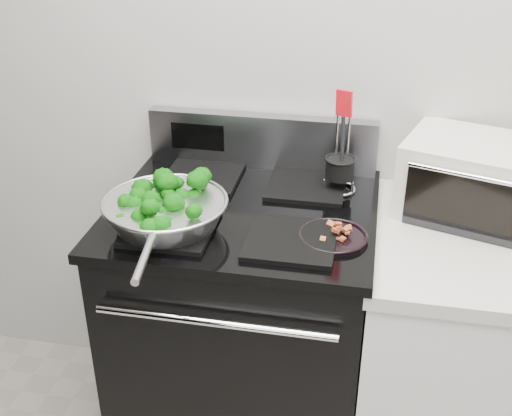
% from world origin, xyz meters
% --- Properties ---
extents(back_wall, '(4.00, 0.02, 2.70)m').
position_xyz_m(back_wall, '(0.00, 1.75, 1.35)').
color(back_wall, beige).
rests_on(back_wall, ground).
extents(gas_range, '(0.79, 0.69, 1.13)m').
position_xyz_m(gas_range, '(-0.30, 1.41, 0.49)').
color(gas_range, black).
rests_on(gas_range, floor).
extents(counter, '(0.62, 0.68, 0.92)m').
position_xyz_m(counter, '(0.39, 1.41, 0.46)').
color(counter, white).
rests_on(counter, floor).
extents(skillet, '(0.35, 0.56, 0.07)m').
position_xyz_m(skillet, '(-0.48, 1.25, 1.00)').
color(skillet, silver).
rests_on(skillet, gas_range).
extents(broccoli_pile, '(0.28, 0.28, 0.10)m').
position_xyz_m(broccoli_pile, '(-0.48, 1.25, 1.02)').
color(broccoli_pile, '#043204').
rests_on(broccoli_pile, skillet).
extents(bacon_plate, '(0.19, 0.19, 0.04)m').
position_xyz_m(bacon_plate, '(-0.02, 1.28, 0.97)').
color(bacon_plate, black).
rests_on(bacon_plate, gas_range).
extents(utensil_holder, '(0.11, 0.11, 0.33)m').
position_xyz_m(utensil_holder, '(-0.03, 1.58, 1.01)').
color(utensil_holder, silver).
rests_on(utensil_holder, gas_range).
extents(toaster_oven, '(0.47, 0.41, 0.23)m').
position_xyz_m(toaster_oven, '(0.37, 1.56, 1.03)').
color(toaster_oven, silver).
rests_on(toaster_oven, counter).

